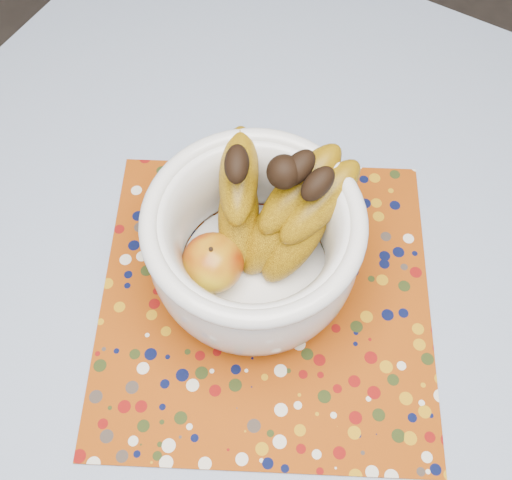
# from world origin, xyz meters

# --- Properties ---
(table) EXTENTS (1.20, 1.20, 0.75)m
(table) POSITION_xyz_m (0.00, 0.00, 0.67)
(table) COLOR brown
(table) RESTS_ON ground
(tablecloth) EXTENTS (1.32, 1.32, 0.01)m
(tablecloth) POSITION_xyz_m (0.00, 0.00, 0.76)
(tablecloth) COLOR #6479A6
(tablecloth) RESTS_ON table
(placemat) EXTENTS (0.54, 0.54, 0.00)m
(placemat) POSITION_xyz_m (-0.09, 0.06, 0.76)
(placemat) COLOR #863507
(placemat) RESTS_ON tablecloth
(fruit_bowl) EXTENTS (0.25, 0.26, 0.20)m
(fruit_bowl) POSITION_xyz_m (-0.12, 0.10, 0.85)
(fruit_bowl) COLOR silver
(fruit_bowl) RESTS_ON placemat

